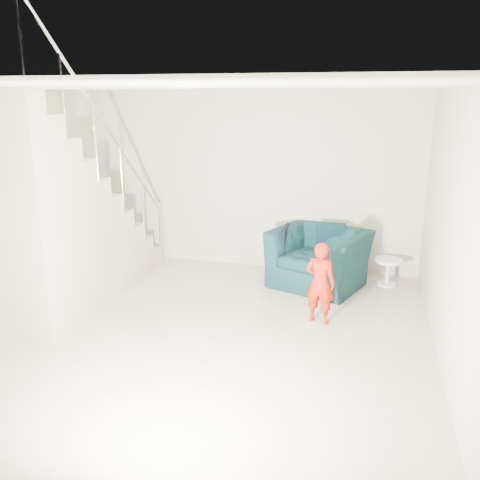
{
  "coord_description": "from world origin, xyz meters",
  "views": [
    {
      "loc": [
        1.68,
        -4.82,
        2.61
      ],
      "look_at": [
        0.15,
        1.2,
        0.85
      ],
      "focal_mm": 38.0,
      "sensor_mm": 36.0,
      "label": 1
    }
  ],
  "objects_px": {
    "armchair": "(319,258)",
    "side_table": "(388,268)",
    "staircase": "(61,235)",
    "toddler": "(320,283)"
  },
  "relations": [
    {
      "from": "armchair",
      "to": "staircase",
      "type": "xyz_separation_m",
      "value": [
        -3.08,
        -1.55,
        0.55
      ]
    },
    {
      "from": "armchair",
      "to": "staircase",
      "type": "bearing_deg",
      "value": -132.84
    },
    {
      "from": "toddler",
      "to": "staircase",
      "type": "bearing_deg",
      "value": 16.95
    },
    {
      "from": "armchair",
      "to": "side_table",
      "type": "height_order",
      "value": "armchair"
    },
    {
      "from": "armchair",
      "to": "toddler",
      "type": "bearing_deg",
      "value": -63.55
    },
    {
      "from": "side_table",
      "to": "staircase",
      "type": "height_order",
      "value": "staircase"
    },
    {
      "from": "armchair",
      "to": "staircase",
      "type": "height_order",
      "value": "staircase"
    },
    {
      "from": "toddler",
      "to": "side_table",
      "type": "xyz_separation_m",
      "value": [
        0.83,
        1.49,
        -0.24
      ]
    },
    {
      "from": "armchair",
      "to": "toddler",
      "type": "distance_m",
      "value": 1.26
    },
    {
      "from": "armchair",
      "to": "side_table",
      "type": "xyz_separation_m",
      "value": [
        0.96,
        0.24,
        -0.14
      ]
    }
  ]
}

